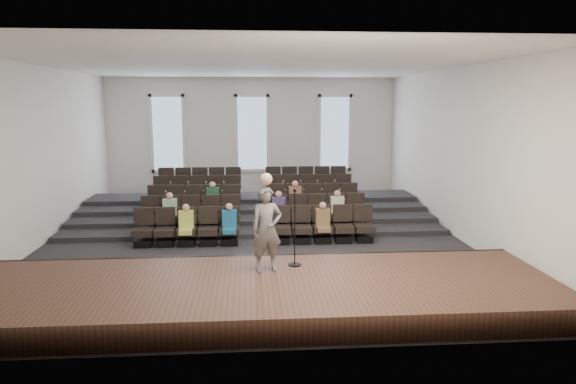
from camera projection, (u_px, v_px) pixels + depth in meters
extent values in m
plane|color=black|center=(255.00, 239.00, 15.17)|extent=(14.00, 14.00, 0.00)
cube|color=white|center=(253.00, 65.00, 14.31)|extent=(12.00, 14.00, 0.02)
cube|color=silver|center=(252.00, 138.00, 21.63)|extent=(12.00, 0.04, 5.00)
cube|color=silver|center=(260.00, 200.00, 7.84)|extent=(12.00, 0.04, 5.00)
cube|color=silver|center=(38.00, 156.00, 14.28)|extent=(0.04, 14.00, 5.00)
cube|color=silver|center=(458.00, 153.00, 15.19)|extent=(0.04, 14.00, 5.00)
cube|color=#462B1E|center=(259.00, 294.00, 10.12)|extent=(11.80, 3.60, 0.50)
cube|color=black|center=(257.00, 266.00, 11.86)|extent=(11.80, 0.06, 0.52)
cube|color=black|center=(254.00, 219.00, 17.44)|extent=(11.80, 4.80, 0.15)
cube|color=black|center=(254.00, 213.00, 17.94)|extent=(11.80, 3.75, 0.30)
cube|color=black|center=(254.00, 208.00, 18.45)|extent=(11.80, 2.70, 0.45)
cube|color=black|center=(254.00, 203.00, 18.95)|extent=(11.80, 1.65, 0.60)
cube|color=black|center=(144.00, 243.00, 14.33)|extent=(0.47, 0.43, 0.20)
cube|color=black|center=(143.00, 232.00, 14.27)|extent=(0.55, 0.50, 0.19)
cube|color=black|center=(144.00, 216.00, 14.41)|extent=(0.55, 0.08, 0.50)
cube|color=black|center=(165.00, 243.00, 14.37)|extent=(0.47, 0.43, 0.20)
cube|color=black|center=(165.00, 232.00, 14.32)|extent=(0.55, 0.50, 0.19)
cube|color=black|center=(165.00, 216.00, 14.45)|extent=(0.55, 0.08, 0.50)
cube|color=black|center=(187.00, 242.00, 14.42)|extent=(0.47, 0.43, 0.20)
cube|color=black|center=(187.00, 231.00, 14.36)|extent=(0.55, 0.50, 0.19)
cube|color=black|center=(187.00, 215.00, 14.50)|extent=(0.55, 0.08, 0.50)
cube|color=black|center=(208.00, 242.00, 14.46)|extent=(0.47, 0.43, 0.20)
cube|color=black|center=(208.00, 231.00, 14.41)|extent=(0.55, 0.50, 0.19)
cube|color=black|center=(208.00, 215.00, 14.55)|extent=(0.55, 0.08, 0.50)
cube|color=black|center=(230.00, 241.00, 14.51)|extent=(0.47, 0.43, 0.20)
cube|color=black|center=(230.00, 231.00, 14.45)|extent=(0.55, 0.50, 0.19)
cube|color=black|center=(230.00, 215.00, 14.59)|extent=(0.55, 0.08, 0.50)
cube|color=black|center=(281.00, 240.00, 14.62)|extent=(0.47, 0.43, 0.20)
cube|color=black|center=(281.00, 230.00, 14.56)|extent=(0.55, 0.50, 0.19)
cube|color=black|center=(280.00, 214.00, 14.70)|extent=(0.55, 0.08, 0.50)
cube|color=black|center=(302.00, 240.00, 14.66)|extent=(0.47, 0.43, 0.20)
cube|color=black|center=(302.00, 229.00, 14.61)|extent=(0.55, 0.50, 0.19)
cube|color=black|center=(301.00, 214.00, 14.75)|extent=(0.55, 0.08, 0.50)
cube|color=black|center=(323.00, 239.00, 14.71)|extent=(0.47, 0.43, 0.20)
cube|color=black|center=(323.00, 229.00, 14.65)|extent=(0.55, 0.50, 0.19)
cube|color=black|center=(322.00, 213.00, 14.79)|extent=(0.55, 0.08, 0.50)
cube|color=black|center=(343.00, 239.00, 14.75)|extent=(0.47, 0.43, 0.20)
cube|color=black|center=(343.00, 228.00, 14.70)|extent=(0.55, 0.50, 0.19)
cube|color=black|center=(342.00, 213.00, 14.84)|extent=(0.55, 0.08, 0.50)
cube|color=black|center=(364.00, 239.00, 14.80)|extent=(0.47, 0.43, 0.20)
cube|color=black|center=(364.00, 228.00, 14.75)|extent=(0.55, 0.50, 0.19)
cube|color=black|center=(363.00, 213.00, 14.88)|extent=(0.55, 0.08, 0.50)
cube|color=black|center=(150.00, 229.00, 15.33)|extent=(0.47, 0.43, 0.20)
cube|color=black|center=(150.00, 219.00, 15.28)|extent=(0.55, 0.50, 0.19)
cube|color=black|center=(151.00, 204.00, 15.41)|extent=(0.55, 0.08, 0.50)
cube|color=black|center=(171.00, 228.00, 15.38)|extent=(0.47, 0.43, 0.20)
cube|color=black|center=(170.00, 218.00, 15.32)|extent=(0.55, 0.50, 0.19)
cube|color=black|center=(171.00, 203.00, 15.46)|extent=(0.55, 0.08, 0.50)
cube|color=black|center=(191.00, 228.00, 15.42)|extent=(0.47, 0.43, 0.20)
cube|color=black|center=(191.00, 218.00, 15.37)|extent=(0.55, 0.50, 0.19)
cube|color=black|center=(191.00, 203.00, 15.51)|extent=(0.55, 0.08, 0.50)
cube|color=black|center=(211.00, 228.00, 15.47)|extent=(0.47, 0.43, 0.20)
cube|color=black|center=(211.00, 218.00, 15.41)|extent=(0.55, 0.50, 0.19)
cube|color=black|center=(211.00, 203.00, 15.55)|extent=(0.55, 0.08, 0.50)
cube|color=black|center=(231.00, 227.00, 15.51)|extent=(0.47, 0.43, 0.20)
cube|color=black|center=(231.00, 217.00, 15.46)|extent=(0.55, 0.50, 0.19)
cube|color=black|center=(231.00, 203.00, 15.60)|extent=(0.55, 0.08, 0.50)
cube|color=black|center=(279.00, 226.00, 15.62)|extent=(0.47, 0.43, 0.20)
cube|color=black|center=(279.00, 216.00, 15.57)|extent=(0.55, 0.50, 0.19)
cube|color=black|center=(278.00, 202.00, 15.71)|extent=(0.55, 0.08, 0.50)
cube|color=black|center=(298.00, 226.00, 15.67)|extent=(0.47, 0.43, 0.20)
cube|color=black|center=(298.00, 216.00, 15.62)|extent=(0.55, 0.50, 0.19)
cube|color=black|center=(298.00, 202.00, 15.75)|extent=(0.55, 0.08, 0.50)
cube|color=black|center=(318.00, 226.00, 15.71)|extent=(0.47, 0.43, 0.20)
cube|color=black|center=(318.00, 216.00, 15.66)|extent=(0.55, 0.50, 0.19)
cube|color=black|center=(317.00, 201.00, 15.80)|extent=(0.55, 0.08, 0.50)
cube|color=black|center=(337.00, 225.00, 15.76)|extent=(0.47, 0.43, 0.20)
cube|color=black|center=(337.00, 215.00, 15.71)|extent=(0.55, 0.50, 0.19)
cube|color=black|center=(336.00, 201.00, 15.84)|extent=(0.55, 0.08, 0.50)
cube|color=black|center=(356.00, 225.00, 15.80)|extent=(0.47, 0.43, 0.20)
cube|color=black|center=(357.00, 215.00, 15.75)|extent=(0.55, 0.50, 0.19)
cube|color=black|center=(355.00, 201.00, 15.89)|extent=(0.55, 0.08, 0.50)
cube|color=black|center=(156.00, 216.00, 16.34)|extent=(0.47, 0.42, 0.20)
cube|color=black|center=(156.00, 207.00, 16.28)|extent=(0.55, 0.50, 0.19)
cube|color=black|center=(156.00, 193.00, 16.42)|extent=(0.55, 0.08, 0.50)
cube|color=black|center=(175.00, 216.00, 16.38)|extent=(0.47, 0.42, 0.20)
cube|color=black|center=(175.00, 206.00, 16.33)|extent=(0.55, 0.50, 0.19)
cube|color=black|center=(175.00, 193.00, 16.47)|extent=(0.55, 0.08, 0.50)
cube|color=black|center=(194.00, 216.00, 16.43)|extent=(0.47, 0.42, 0.20)
cube|color=black|center=(194.00, 206.00, 16.38)|extent=(0.55, 0.50, 0.19)
cube|color=black|center=(194.00, 192.00, 16.51)|extent=(0.55, 0.08, 0.50)
cube|color=black|center=(213.00, 215.00, 16.47)|extent=(0.47, 0.42, 0.20)
cube|color=black|center=(213.00, 206.00, 16.42)|extent=(0.55, 0.50, 0.19)
cube|color=black|center=(213.00, 192.00, 16.56)|extent=(0.55, 0.08, 0.50)
cube|color=black|center=(232.00, 215.00, 16.52)|extent=(0.47, 0.42, 0.20)
cube|color=black|center=(232.00, 205.00, 16.47)|extent=(0.55, 0.50, 0.19)
cube|color=black|center=(232.00, 192.00, 16.60)|extent=(0.55, 0.08, 0.50)
cube|color=black|center=(277.00, 214.00, 16.63)|extent=(0.47, 0.42, 0.20)
cube|color=black|center=(277.00, 205.00, 16.58)|extent=(0.55, 0.50, 0.19)
cube|color=black|center=(276.00, 191.00, 16.71)|extent=(0.55, 0.08, 0.50)
cube|color=black|center=(295.00, 214.00, 16.67)|extent=(0.47, 0.42, 0.20)
cube|color=black|center=(295.00, 205.00, 16.62)|extent=(0.55, 0.50, 0.19)
cube|color=black|center=(295.00, 191.00, 16.76)|extent=(0.55, 0.08, 0.50)
cube|color=black|center=(313.00, 214.00, 16.72)|extent=(0.47, 0.42, 0.20)
cube|color=black|center=(314.00, 204.00, 16.67)|extent=(0.55, 0.50, 0.19)
cube|color=black|center=(313.00, 191.00, 16.80)|extent=(0.55, 0.08, 0.50)
cube|color=black|center=(332.00, 213.00, 16.76)|extent=(0.47, 0.42, 0.20)
cube|color=black|center=(332.00, 204.00, 16.71)|extent=(0.55, 0.50, 0.19)
cube|color=black|center=(331.00, 191.00, 16.85)|extent=(0.55, 0.08, 0.50)
cube|color=black|center=(350.00, 213.00, 16.81)|extent=(0.47, 0.42, 0.20)
cube|color=black|center=(350.00, 204.00, 16.76)|extent=(0.55, 0.50, 0.19)
cube|color=black|center=(349.00, 190.00, 16.89)|extent=(0.55, 0.08, 0.50)
cube|color=black|center=(162.00, 205.00, 17.34)|extent=(0.47, 0.42, 0.20)
cube|color=black|center=(161.00, 196.00, 17.29)|extent=(0.55, 0.50, 0.19)
cube|color=black|center=(162.00, 183.00, 17.43)|extent=(0.55, 0.08, 0.50)
cube|color=black|center=(179.00, 205.00, 17.39)|extent=(0.47, 0.42, 0.20)
cube|color=black|center=(179.00, 196.00, 17.34)|extent=(0.55, 0.50, 0.19)
cube|color=black|center=(180.00, 183.00, 17.47)|extent=(0.55, 0.08, 0.50)
cube|color=black|center=(197.00, 205.00, 17.43)|extent=(0.47, 0.42, 0.20)
cube|color=black|center=(197.00, 196.00, 17.38)|extent=(0.55, 0.50, 0.19)
cube|color=black|center=(197.00, 183.00, 17.52)|extent=(0.55, 0.08, 0.50)
cube|color=black|center=(215.00, 204.00, 17.48)|extent=(0.47, 0.42, 0.20)
cube|color=black|center=(215.00, 195.00, 17.43)|extent=(0.55, 0.50, 0.19)
cube|color=black|center=(215.00, 183.00, 17.56)|extent=(0.55, 0.08, 0.50)
cube|color=black|center=(233.00, 204.00, 17.52)|extent=(0.47, 0.42, 0.20)
cube|color=black|center=(233.00, 195.00, 17.47)|extent=(0.55, 0.50, 0.19)
cube|color=black|center=(233.00, 182.00, 17.61)|extent=(0.55, 0.08, 0.50)
cube|color=black|center=(275.00, 203.00, 17.63)|extent=(0.47, 0.42, 0.20)
cube|color=black|center=(275.00, 195.00, 17.58)|extent=(0.55, 0.50, 0.19)
cube|color=black|center=(275.00, 182.00, 17.72)|extent=(0.55, 0.08, 0.50)
cube|color=black|center=(292.00, 203.00, 17.68)|extent=(0.47, 0.42, 0.20)
cube|color=black|center=(292.00, 194.00, 17.63)|extent=(0.55, 0.50, 0.19)
cube|color=black|center=(292.00, 182.00, 17.76)|extent=(0.55, 0.08, 0.50)
cube|color=black|center=(310.00, 203.00, 17.72)|extent=(0.47, 0.42, 0.20)
cube|color=black|center=(310.00, 194.00, 17.67)|extent=(0.55, 0.50, 0.19)
cube|color=black|center=(309.00, 181.00, 17.81)|extent=(0.55, 0.08, 0.50)
cube|color=black|center=(327.00, 203.00, 17.77)|extent=(0.47, 0.42, 0.20)
cube|color=black|center=(327.00, 194.00, 17.72)|extent=(0.55, 0.50, 0.19)
cube|color=black|center=(326.00, 181.00, 17.85)|extent=(0.55, 0.08, 0.50)
cube|color=black|center=(344.00, 202.00, 17.82)|extent=(0.47, 0.42, 0.20)
cube|color=black|center=(344.00, 194.00, 17.76)|extent=(0.55, 0.50, 0.19)
cube|color=black|center=(343.00, 181.00, 17.90)|extent=(0.55, 0.08, 0.50)
cube|color=black|center=(166.00, 195.00, 18.35)|extent=(0.47, 0.42, 0.20)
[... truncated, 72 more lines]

